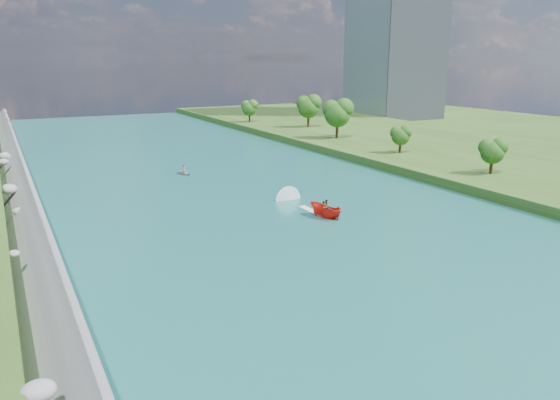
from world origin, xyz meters
TOP-DOWN VIEW (x-y plane):
  - ground at (0.00, 0.00)m, footprint 260.00×260.00m
  - river_water at (0.00, 20.00)m, footprint 55.00×240.00m
  - berm_east at (49.50, 20.00)m, footprint 44.00×240.00m
  - riprap_bank at (-25.85, 19.58)m, footprint 4.41×236.00m
  - office_tower at (82.50, 95.00)m, footprint 22.00×22.00m
  - trees_east at (39.88, 17.17)m, footprint 18.24×138.06m
  - motorboat at (5.06, 11.69)m, footprint 3.60×19.17m
  - raft at (-1.82, 40.99)m, footprint 2.84×3.50m

SIDE VIEW (x-z plane):
  - ground at x=0.00m, z-range 0.00..0.00m
  - river_water at x=0.00m, z-range 0.00..0.10m
  - raft at x=-1.82m, z-range -0.31..1.23m
  - berm_east at x=49.50m, z-range 0.00..1.50m
  - motorboat at x=5.06m, z-range -0.17..1.86m
  - riprap_bank at x=-25.85m, z-range -0.37..3.96m
  - trees_east at x=39.88m, z-range 0.37..12.12m
  - office_tower at x=82.50m, z-range 0.00..60.00m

